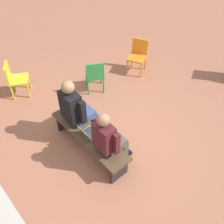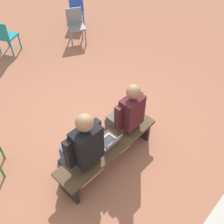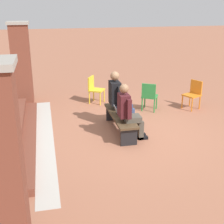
{
  "view_description": "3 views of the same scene",
  "coord_description": "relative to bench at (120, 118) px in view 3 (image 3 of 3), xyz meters",
  "views": [
    {
      "loc": [
        -2.47,
        2.03,
        4.06
      ],
      "look_at": [
        -0.07,
        -0.1,
        0.88
      ],
      "focal_mm": 42.0,
      "sensor_mm": 36.0,
      "label": 1
    },
    {
      "loc": [
        1.84,
        2.03,
        3.58
      ],
      "look_at": [
        -0.11,
        0.19,
        0.92
      ],
      "focal_mm": 42.0,
      "sensor_mm": 36.0,
      "label": 2
    },
    {
      "loc": [
        -6.79,
        2.03,
        3.07
      ],
      "look_at": [
        -0.08,
        0.55,
        0.59
      ],
      "focal_mm": 50.0,
      "sensor_mm": 36.0,
      "label": 3
    }
  ],
  "objects": [
    {
      "name": "concrete_strip",
      "position": [
        0.0,
        1.83,
        -0.35
      ],
      "size": [
        5.49,
        0.4,
        0.01
      ],
      "primitive_type": "cube",
      "color": "#B7B2A8",
      "rests_on": "ground"
    },
    {
      "name": "person_student",
      "position": [
        -0.48,
        -0.07,
        0.36
      ],
      "size": [
        0.53,
        0.68,
        1.33
      ],
      "color": "#4C473D",
      "rests_on": "ground"
    },
    {
      "name": "laptop",
      "position": [
        -0.01,
        0.01,
        0.15
      ],
      "size": [
        0.32,
        0.29,
        0.21
      ],
      "color": "#9EA0A5",
      "rests_on": "bench"
    },
    {
      "name": "brick_pillar_right_of_steps",
      "position": [
        3.03,
        2.4,
        0.89
      ],
      "size": [
        0.64,
        0.64,
        2.47
      ],
      "color": "brown",
      "rests_on": "ground"
    },
    {
      "name": "bench",
      "position": [
        0.0,
        0.0,
        0.0
      ],
      "size": [
        1.8,
        0.44,
        0.45
      ],
      "color": "#4C3823",
      "rests_on": "ground"
    },
    {
      "name": "brick_steps",
      "position": [
        0.0,
        2.38,
        -0.23
      ],
      "size": [
        4.69,
        0.6,
        0.3
      ],
      "color": "brown",
      "rests_on": "ground"
    },
    {
      "name": "plastic_chair_far_right",
      "position": [
        1.3,
        -1.18,
        0.13
      ],
      "size": [
        0.58,
        0.58,
        0.84
      ],
      "color": "#2D893D",
      "rests_on": "ground"
    },
    {
      "name": "ground_plane",
      "position": [
        -0.1,
        -0.3,
        -0.35
      ],
      "size": [
        60.0,
        60.0,
        0.0
      ],
      "primitive_type": "plane",
      "color": "#9E6047"
    },
    {
      "name": "plastic_chair_far_left",
      "position": [
        1.24,
        -2.54,
        0.13
      ],
      "size": [
        0.56,
        0.56,
        0.84
      ],
      "color": "orange",
      "rests_on": "ground"
    },
    {
      "name": "person_adult",
      "position": [
        0.43,
        -0.07,
        0.39
      ],
      "size": [
        0.59,
        0.74,
        1.42
      ],
      "color": "#384C75",
      "rests_on": "ground"
    },
    {
      "name": "plastic_chair_near_bench_right",
      "position": [
        2.4,
        0.24,
        0.13
      ],
      "size": [
        0.58,
        0.58,
        0.84
      ],
      "color": "gold",
      "rests_on": "ground"
    }
  ]
}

